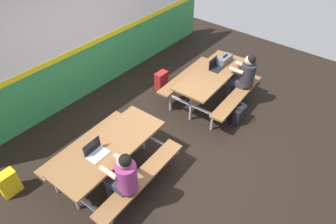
# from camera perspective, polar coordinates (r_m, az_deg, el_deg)

# --- Properties ---
(ground_plane) EXTENTS (10.00, 10.00, 0.02)m
(ground_plane) POSITION_cam_1_polar(r_m,az_deg,el_deg) (5.78, 1.13, -4.83)
(ground_plane) COLOR black
(accent_backdrop) EXTENTS (8.00, 0.14, 2.60)m
(accent_backdrop) POSITION_cam_1_polar(r_m,az_deg,el_deg) (6.55, -16.32, 13.06)
(accent_backdrop) COLOR #338C4C
(accent_backdrop) RESTS_ON ground
(picnic_table_left) EXTENTS (1.96, 1.64, 0.74)m
(picnic_table_left) POSITION_cam_1_polar(r_m,az_deg,el_deg) (4.79, -11.19, -7.85)
(picnic_table_left) COLOR brown
(picnic_table_left) RESTS_ON ground
(picnic_table_right) EXTENTS (1.96, 1.64, 0.74)m
(picnic_table_right) POSITION_cam_1_polar(r_m,az_deg,el_deg) (6.34, 8.40, 6.27)
(picnic_table_right) COLOR brown
(picnic_table_right) RESTS_ON ground
(student_nearer) EXTENTS (0.37, 0.53, 1.21)m
(student_nearer) POSITION_cam_1_polar(r_m,az_deg,el_deg) (4.30, -8.73, -12.28)
(student_nearer) COLOR #2D2D38
(student_nearer) RESTS_ON ground
(student_further) EXTENTS (0.37, 0.53, 1.21)m
(student_further) POSITION_cam_1_polar(r_m,az_deg,el_deg) (6.38, 14.52, 6.94)
(student_further) COLOR #2D2D38
(student_further) RESTS_ON ground
(laptop_silver) EXTENTS (0.33, 0.24, 0.22)m
(laptop_silver) POSITION_cam_1_polar(r_m,az_deg,el_deg) (4.57, -13.87, -7.52)
(laptop_silver) COLOR silver
(laptop_silver) RESTS_ON picnic_table_left
(laptop_dark) EXTENTS (0.33, 0.24, 0.22)m
(laptop_dark) POSITION_cam_1_polar(r_m,az_deg,el_deg) (6.40, 9.21, 8.76)
(laptop_dark) COLOR black
(laptop_dark) RESTS_ON picnic_table_right
(toolbox_grey) EXTENTS (0.40, 0.18, 0.18)m
(toolbox_grey) POSITION_cam_1_polar(r_m,az_deg,el_deg) (6.64, 10.95, 10.01)
(toolbox_grey) COLOR #595B60
(toolbox_grey) RESTS_ON picnic_table_right
(backpack_dark) EXTENTS (0.30, 0.22, 0.44)m
(backpack_dark) POSITION_cam_1_polar(r_m,az_deg,el_deg) (6.88, -1.33, 6.11)
(backpack_dark) COLOR maroon
(backpack_dark) RESTS_ON ground
(tote_bag_bright) EXTENTS (0.34, 0.21, 0.43)m
(tote_bag_bright) POSITION_cam_1_polar(r_m,az_deg,el_deg) (6.13, 13.72, -0.49)
(tote_bag_bright) COLOR black
(tote_bag_bright) RESTS_ON ground
(satchel_spare) EXTENTS (0.30, 0.22, 0.44)m
(satchel_spare) POSITION_cam_1_polar(r_m,az_deg,el_deg) (5.42, -28.61, -12.06)
(satchel_spare) COLOR yellow
(satchel_spare) RESTS_ON ground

